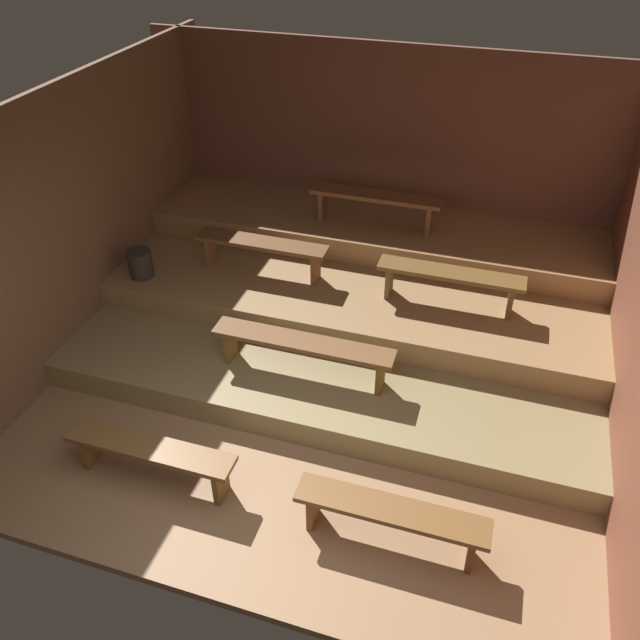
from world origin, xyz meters
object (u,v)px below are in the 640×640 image
Objects in this scene: bench_floor_right at (391,515)px; bench_lower_center at (303,347)px; pail_middle at (140,263)px; bench_upper_center at (376,200)px; bench_middle_right at (450,278)px; bench_floor_left at (151,453)px; bench_middle_left at (262,248)px.

bench_lower_center is at bearing 130.23° from bench_floor_right.
bench_lower_center reaches higher than bench_floor_right.
bench_upper_center is at bearing 31.80° from pail_middle.
bench_upper_center reaches higher than bench_floor_right.
bench_upper_center is 2.75m from pail_middle.
bench_middle_right is 3.37m from pail_middle.
bench_middle_right is (2.06, 2.59, 0.55)m from bench_floor_left.
bench_middle_right is (2.07, 0.00, 0.00)m from bench_middle_left.
bench_middle_right reaches higher than bench_lower_center.
pail_middle is at bearing -159.68° from bench_middle_left.
bench_floor_left is 2.05m from bench_floor_right.
bench_middle_right is 1.43m from bench_upper_center.
bench_middle_right reaches higher than bench_floor_right.
bench_upper_center reaches higher than pail_middle.
bench_floor_left is at bearing -122.02° from bench_lower_center.
bench_floor_left is 4.81× the size of pail_middle.
pail_middle reaches higher than bench_floor_right.
pail_middle is at bearing 147.46° from bench_floor_right.
bench_middle_right is at bearing 7.99° from pail_middle.
bench_floor_right is at bearing -32.54° from pail_middle.
bench_floor_left is at bearing -59.09° from pail_middle.
bench_middle_left reaches higher than bench_lower_center.
bench_floor_right is at bearing -49.77° from bench_lower_center.
bench_middle_right is at bearing 51.47° from bench_floor_left.
bench_floor_right is (2.05, 0.00, 0.00)m from bench_floor_left.
pail_middle reaches higher than bench_floor_left.
bench_middle_left is 1.44m from bench_upper_center.
bench_middle_left reaches higher than pail_middle.
bench_middle_left is at bearing 20.32° from pail_middle.
bench_floor_left is 1.00× the size of bench_floor_right.
bench_floor_right is 0.84× the size of bench_lower_center.
bench_lower_center is at bearing 57.98° from bench_floor_left.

